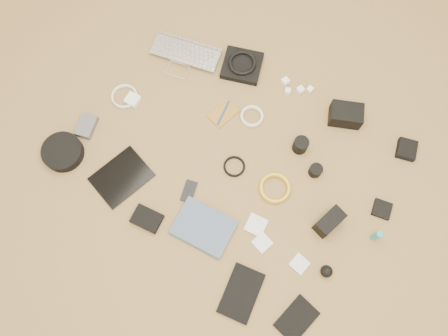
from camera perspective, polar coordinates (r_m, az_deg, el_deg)
The scene contains 33 objects.
laptop at distance 2.19m, azimuth -5.46°, elevation 13.79°, with size 0.34×0.23×0.03m, color silver.
headphone_pouch at distance 2.16m, azimuth 2.38°, elevation 13.22°, with size 0.18×0.17×0.03m, color black.
headphones at distance 2.14m, azimuth 2.40°, elevation 13.56°, with size 0.13×0.13×0.02m, color black.
charger_a at distance 2.14m, azimuth 8.00°, elevation 11.12°, with size 0.03×0.03×0.03m, color white.
charger_b at distance 2.14m, azimuth 11.16°, elevation 10.02°, with size 0.03×0.03×0.02m, color white.
charger_c at distance 2.13m, azimuth 9.94°, elevation 10.02°, with size 0.03×0.03×0.03m, color white.
charger_d at distance 2.12m, azimuth 8.32°, elevation 9.92°, with size 0.03×0.03×0.02m, color white.
dslr_camera at distance 2.09m, azimuth 15.63°, elevation 6.70°, with size 0.14×0.10×0.08m, color black.
lens_pouch at distance 2.14m, azimuth 22.74°, elevation 2.26°, with size 0.08×0.09×0.03m, color black.
notebook_olive at distance 2.05m, azimuth -0.08°, elevation 7.14°, with size 0.09×0.13×0.01m, color olive.
pen_blue at distance 2.05m, azimuth -0.08°, elevation 7.23°, with size 0.01×0.01×0.13m, color #13379C.
cable_white_a at distance 2.05m, azimuth 3.65°, elevation 6.68°, with size 0.11×0.11×0.01m, color white.
lens_a at distance 1.99m, azimuth 9.95°, elevation 2.97°, with size 0.07×0.07×0.07m, color black.
lens_b at distance 1.97m, azimuth 11.87°, elevation -0.33°, with size 0.06×0.06×0.05m, color black.
card_reader at distance 2.02m, azimuth 19.93°, elevation -5.08°, with size 0.08×0.08×0.02m, color black.
power_brick at distance 2.12m, azimuth -11.85°, elevation 8.73°, with size 0.06×0.06×0.03m, color white.
cable_white_b at distance 2.14m, azimuth -12.85°, elevation 9.04°, with size 0.12×0.12×0.01m, color white.
cable_black at distance 1.96m, azimuth 1.35°, elevation 0.17°, with size 0.10×0.10×0.01m, color black.
cable_yellow at distance 1.94m, azimuth 6.63°, elevation -2.69°, with size 0.14×0.14×0.02m, color yellow.
flash at distance 1.90m, azimuth 13.57°, elevation -6.84°, with size 0.07×0.12×0.09m, color black.
lens_cleaner at distance 1.95m, azimuth 19.30°, elevation -8.35°, with size 0.03×0.03×0.09m, color teal.
battery_charger at distance 2.11m, azimuth -17.51°, elevation 5.25°, with size 0.07×0.11×0.03m, color #515156.
tablet at distance 1.99m, azimuth -13.24°, elevation -1.15°, with size 0.19×0.24×0.01m, color black.
phone at distance 1.93m, azimuth -4.60°, elevation -3.07°, with size 0.05×0.10×0.01m, color black.
filter_case_left at distance 1.89m, azimuth 4.19°, elevation -7.45°, with size 0.08×0.08×0.01m, color silver.
filter_case_mid at distance 1.88m, azimuth 5.01°, elevation -9.69°, with size 0.07×0.07×0.01m, color silver.
filter_case_right at distance 1.89m, azimuth 9.82°, elevation -12.24°, with size 0.07×0.07×0.01m, color silver.
air_blower at distance 1.89m, azimuth 13.24°, elevation -13.01°, with size 0.05×0.05×0.05m, color black.
headphone_case at distance 2.09m, azimuth -20.31°, elevation 1.97°, with size 0.18×0.18×0.05m, color black.
drive_case at distance 1.91m, azimuth -10.03°, elevation -6.54°, with size 0.12×0.09×0.03m, color black.
paperback at distance 1.87m, azimuth -4.03°, elevation -10.18°, with size 0.18×0.24×0.02m, color #435772.
notebook_black_a at distance 1.86m, azimuth 2.26°, elevation -16.02°, with size 0.13×0.21×0.02m, color black.
notebook_black_b at distance 1.88m, azimuth 9.47°, elevation -18.90°, with size 0.11×0.17×0.01m, color black.
Camera 1 is at (0.34, -0.54, 1.86)m, focal length 35.00 mm.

